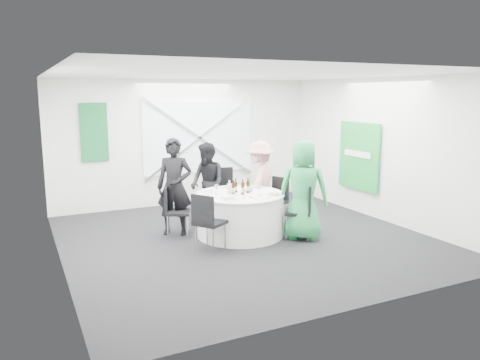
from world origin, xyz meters
name	(u,v)px	position (x,y,z in m)	size (l,w,h in m)	color
floor	(245,238)	(0.00, 0.00, 0.00)	(6.00, 6.00, 0.00)	black
ceiling	(245,74)	(0.00, 0.00, 2.80)	(6.00, 6.00, 0.00)	silver
wall_back	(186,142)	(0.00, 3.00, 1.40)	(6.00, 6.00, 0.00)	white
wall_front	(364,192)	(0.00, -3.00, 1.40)	(6.00, 6.00, 0.00)	white
wall_left	(55,171)	(-3.00, 0.00, 1.40)	(6.00, 6.00, 0.00)	white
wall_right	(382,150)	(3.00, 0.00, 1.40)	(6.00, 6.00, 0.00)	white
window_panel	(199,137)	(0.30, 2.96, 1.50)	(2.60, 0.03, 1.60)	silver
window_brace_a	(200,138)	(0.30, 2.92, 1.50)	(0.05, 0.05, 3.16)	silver
window_brace_b	(200,138)	(0.30, 2.92, 1.50)	(0.05, 0.05, 3.16)	silver
green_banner	(94,132)	(-2.00, 2.95, 1.70)	(0.55, 0.04, 1.20)	#125C2B
green_sign	(359,156)	(2.94, 0.60, 1.20)	(0.05, 1.20, 1.40)	green
banquet_table	(240,214)	(0.00, 0.20, 0.38)	(1.56, 1.56, 0.76)	silver
chair_back	(224,189)	(0.21, 1.39, 0.60)	(0.54, 0.55, 1.02)	black
chair_back_left	(173,207)	(-1.08, 0.65, 0.52)	(0.54, 0.53, 0.90)	black
chair_back_right	(277,197)	(0.98, 0.60, 0.52)	(0.54, 0.53, 0.90)	black
chair_front_right	(303,207)	(0.90, -0.43, 0.56)	(0.60, 0.60, 0.95)	black
chair_front_left	(207,218)	(-0.86, -0.38, 0.56)	(0.60, 0.60, 0.95)	black
person_man_back_left	(175,187)	(-1.01, 0.78, 0.86)	(0.63, 0.41, 1.73)	black
person_man_back	(207,183)	(-0.19, 1.26, 0.78)	(0.76, 0.42, 1.56)	black
person_woman_pink	(260,182)	(0.75, 0.87, 0.79)	(1.03, 0.48, 1.59)	#DA908D
person_woman_green	(303,190)	(0.89, -0.45, 0.87)	(0.85, 0.55, 1.73)	#29974F
plate_back	(228,188)	(0.02, 0.73, 0.77)	(0.26, 0.26, 0.01)	white
plate_back_left	(208,192)	(-0.47, 0.53, 0.77)	(0.27, 0.27, 0.01)	white
plate_back_right	(257,187)	(0.50, 0.50, 0.78)	(0.25, 0.25, 0.04)	white
plate_front_right	(274,194)	(0.46, -0.18, 0.78)	(0.28, 0.28, 0.04)	white
plate_front_left	(231,200)	(-0.38, -0.25, 0.77)	(0.26, 0.26, 0.01)	white
napkin	(227,198)	(-0.41, -0.17, 0.80)	(0.19, 0.13, 0.05)	silver
beer_bottle_a	(233,189)	(-0.12, 0.21, 0.85)	(0.06, 0.06, 0.25)	#3A1D0A
beer_bottle_b	(236,187)	(-0.03, 0.32, 0.85)	(0.06, 0.06, 0.24)	#3A1D0A
beer_bottle_c	(248,187)	(0.15, 0.18, 0.86)	(0.06, 0.06, 0.27)	#3A1D0A
beer_bottle_d	(243,189)	(0.00, 0.09, 0.87)	(0.06, 0.06, 0.28)	#3A1D0A
green_water_bottle	(249,185)	(0.22, 0.27, 0.87)	(0.08, 0.08, 0.29)	#40A858
clear_water_bottle	(229,190)	(-0.25, 0.10, 0.86)	(0.08, 0.08, 0.27)	silver
wine_glass_a	(260,188)	(0.24, -0.08, 0.88)	(0.07, 0.07, 0.17)	white
wine_glass_b	(216,187)	(-0.41, 0.30, 0.88)	(0.07, 0.07, 0.17)	white
wine_glass_c	(244,191)	(-0.11, -0.18, 0.88)	(0.07, 0.07, 0.17)	white
wine_glass_d	(251,190)	(0.02, -0.18, 0.88)	(0.07, 0.07, 0.17)	white
wine_glass_e	(233,191)	(-0.27, -0.11, 0.88)	(0.07, 0.07, 0.17)	white
fork_a	(268,197)	(0.28, -0.31, 0.76)	(0.01, 0.15, 0.01)	silver
knife_a	(273,194)	(0.51, -0.07, 0.76)	(0.01, 0.15, 0.01)	silver
fork_b	(211,190)	(-0.36, 0.65, 0.76)	(0.01, 0.15, 0.01)	silver
knife_b	(208,195)	(-0.57, 0.29, 0.76)	(0.01, 0.15, 0.01)	silver
fork_c	(238,187)	(0.21, 0.73, 0.76)	(0.01, 0.15, 0.01)	silver
knife_c	(220,188)	(-0.14, 0.76, 0.76)	(0.01, 0.15, 0.01)	silver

